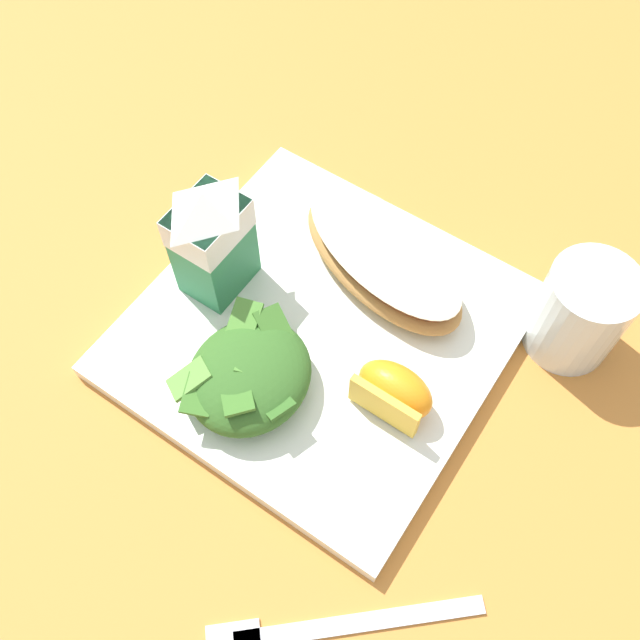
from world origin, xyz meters
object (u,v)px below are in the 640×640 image
object	(u,v)px
cheesy_pizza_bread	(383,258)
metal_fork	(323,628)
green_salad_pile	(249,376)
milk_carton	(211,236)
white_plate	(320,331)
drinking_clear_cup	(580,312)
orange_wedge_front	(394,391)

from	to	relation	value
cheesy_pizza_bread	metal_fork	distance (m)	0.28
green_salad_pile	milk_carton	distance (m)	0.11
milk_carton	green_salad_pile	bearing A→B (deg)	-128.77
white_plate	green_salad_pile	world-z (taller)	green_salad_pile
cheesy_pizza_bread	green_salad_pile	distance (m)	0.15
cheesy_pizza_bread	milk_carton	xyz separation A→B (m)	(-0.08, 0.11, 0.04)
white_plate	metal_fork	bearing A→B (deg)	-145.34
drinking_clear_cup	green_salad_pile	bearing A→B (deg)	135.54
white_plate	drinking_clear_cup	size ratio (longest dim) A/B	3.26
cheesy_pizza_bread	orange_wedge_front	world-z (taller)	orange_wedge_front
milk_carton	drinking_clear_cup	bearing A→B (deg)	-65.48
orange_wedge_front	cheesy_pizza_bread	bearing A→B (deg)	35.58
green_salad_pile	drinking_clear_cup	distance (m)	0.26
green_salad_pile	milk_carton	bearing A→B (deg)	51.23
green_salad_pile	orange_wedge_front	size ratio (longest dim) A/B	1.84
drinking_clear_cup	milk_carton	bearing A→B (deg)	114.52
orange_wedge_front	metal_fork	size ratio (longest dim) A/B	0.40
green_salad_pile	drinking_clear_cup	world-z (taller)	drinking_clear_cup
cheesy_pizza_bread	milk_carton	world-z (taller)	milk_carton
green_salad_pile	metal_fork	xyz separation A→B (m)	(-0.11, -0.14, -0.03)
green_salad_pile	metal_fork	size ratio (longest dim) A/B	0.73
white_plate	drinking_clear_cup	xyz separation A→B (m)	(0.11, -0.17, 0.03)
metal_fork	orange_wedge_front	bearing A→B (deg)	15.67
milk_carton	drinking_clear_cup	size ratio (longest dim) A/B	1.28
orange_wedge_front	green_salad_pile	bearing A→B (deg)	117.56
white_plate	milk_carton	world-z (taller)	milk_carton
white_plate	metal_fork	xyz separation A→B (m)	(-0.18, -0.13, -0.01)
green_salad_pile	milk_carton	world-z (taller)	milk_carton
white_plate	metal_fork	world-z (taller)	white_plate
orange_wedge_front	metal_fork	distance (m)	0.17
metal_fork	drinking_clear_cup	xyz separation A→B (m)	(0.29, -0.04, 0.04)
metal_fork	white_plate	bearing A→B (deg)	34.66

